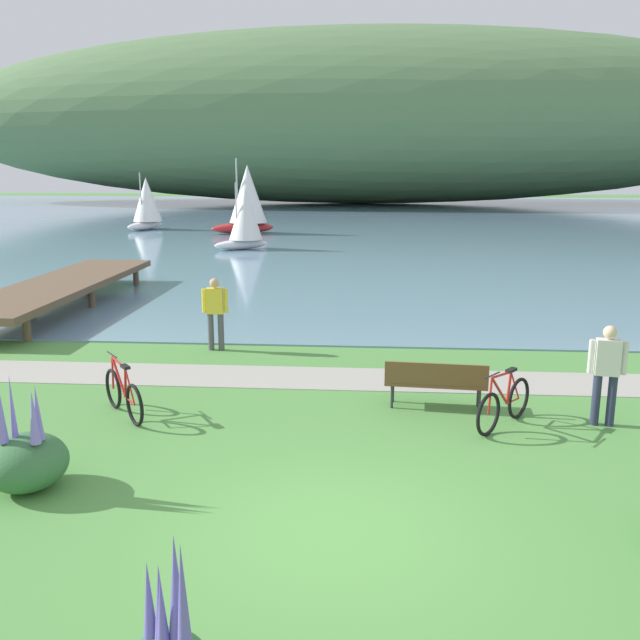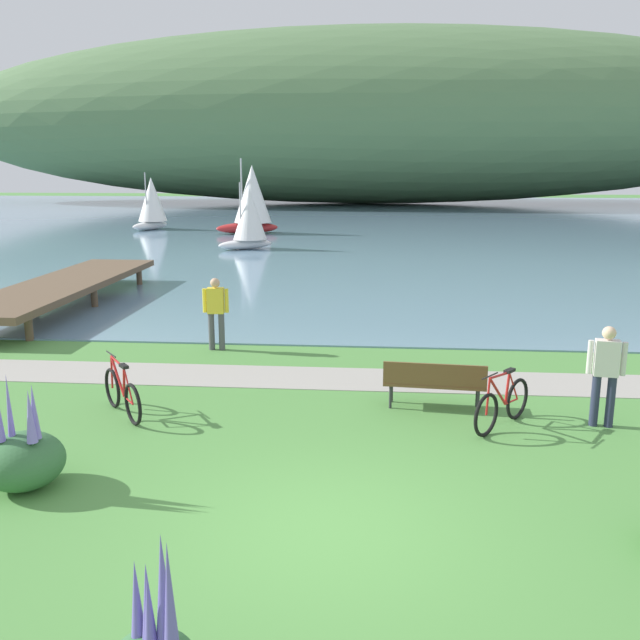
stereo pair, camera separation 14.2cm
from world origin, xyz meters
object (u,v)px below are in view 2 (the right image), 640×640
sailboat_mid_bay (249,218)px  bicycle_leaning_near_bench (502,405)px  park_bench_near_camera (434,381)px  sailboat_toward_hillside (152,203)px  person_on_the_grass (606,370)px  person_at_shoreline (216,309)px  bicycle_beside_path (122,394)px  sailboat_nearest_to_shore (252,198)px

sailboat_mid_bay → bicycle_leaning_near_bench: bearing=-70.0°
park_bench_near_camera → sailboat_toward_hillside: bearing=115.8°
park_bench_near_camera → person_on_the_grass: (2.72, -0.60, 0.46)m
bicycle_leaning_near_bench → person_on_the_grass: (1.67, 0.20, 0.58)m
person_at_shoreline → bicycle_beside_path: bearing=-98.0°
bicycle_beside_path → sailboat_nearest_to_shore: (-3.62, 32.20, 1.84)m
person_on_the_grass → bicycle_leaning_near_bench: bearing=-173.2°
park_bench_near_camera → person_on_the_grass: person_on_the_grass is taller
park_bench_near_camera → person_at_shoreline: 6.03m
bicycle_leaning_near_bench → sailboat_toward_hillside: 38.49m
bicycle_beside_path → sailboat_toward_hillside: 36.05m
person_on_the_grass → sailboat_mid_bay: bearing=113.6°
park_bench_near_camera → sailboat_toward_hillside: (-16.23, 33.56, 1.30)m
bicycle_beside_path → sailboat_mid_bay: 24.01m
person_at_shoreline → sailboat_toward_hillside: size_ratio=0.45×
bicycle_beside_path → sailboat_nearest_to_shore: 32.45m
park_bench_near_camera → bicycle_beside_path: bearing=-171.7°
sailboat_nearest_to_shore → person_at_shoreline: bearing=-81.3°
person_on_the_grass → sailboat_nearest_to_shore: sailboat_nearest_to_shore is taller
person_at_shoreline → person_on_the_grass: (7.50, -4.23, 0.00)m
park_bench_near_camera → bicycle_beside_path: bicycle_beside_path is taller
sailboat_mid_bay → sailboat_toward_hillside: 13.55m
bicycle_beside_path → sailboat_mid_bay: (-2.24, 23.87, 1.24)m
bicycle_leaning_near_bench → person_at_shoreline: person_at_shoreline is taller
person_on_the_grass → sailboat_mid_bay: sailboat_mid_bay is taller
park_bench_near_camera → bicycle_leaning_near_bench: size_ratio=1.28×
park_bench_near_camera → sailboat_mid_bay: bearing=108.3°
park_bench_near_camera → bicycle_beside_path: (-5.40, -0.79, -0.12)m
park_bench_near_camera → sailboat_toward_hillside: sailboat_toward_hillside is taller
sailboat_toward_hillside → sailboat_nearest_to_shore: bearing=-16.6°
person_at_shoreline → person_on_the_grass: 8.61m
park_bench_near_camera → person_at_shoreline: person_at_shoreline is taller
sailboat_nearest_to_shore → person_on_the_grass: bearing=-69.9°
park_bench_near_camera → bicycle_leaning_near_bench: bearing=-37.2°
bicycle_leaning_near_bench → bicycle_beside_path: (-6.45, 0.01, -0.00)m
person_on_the_grass → sailboat_nearest_to_shore: (-11.74, 32.00, 1.26)m
bicycle_leaning_near_bench → person_at_shoreline: (-5.83, 4.43, 0.58)m
bicycle_leaning_near_bench → person_at_shoreline: bearing=142.8°
bicycle_beside_path → sailboat_toward_hillside: size_ratio=0.37×
bicycle_leaning_near_bench → sailboat_mid_bay: size_ratio=0.42×
sailboat_nearest_to_shore → sailboat_toward_hillside: size_ratio=1.23×
bicycle_leaning_near_bench → person_on_the_grass: person_on_the_grass is taller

